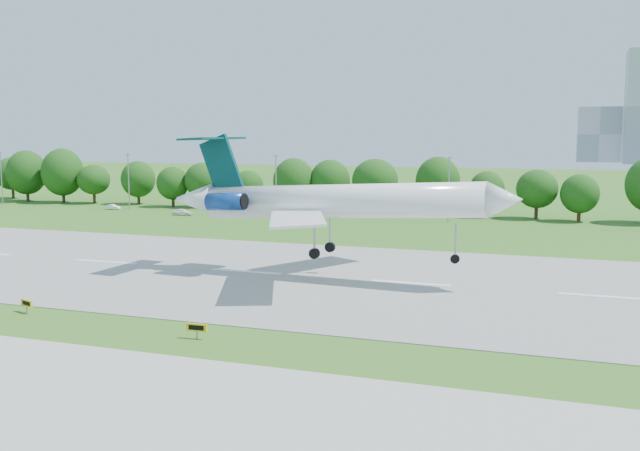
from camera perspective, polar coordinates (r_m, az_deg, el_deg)
The scene contains 9 objects.
ground at distance 64.95m, azimuth -15.38°, elevation -7.65°, with size 600.00×600.00×0.00m, color #276119.
runway at distance 86.11m, azimuth -5.90°, elevation -3.72°, with size 400.00×45.00×0.08m, color gray.
tree_line at distance 148.27m, azimuth 5.13°, elevation 3.33°, with size 288.40×8.40×10.40m.
light_poles at distance 139.27m, azimuth 3.13°, elevation 3.16°, with size 175.90×0.25×12.19m.
airliner at distance 81.30m, azimuth 0.27°, elevation 2.06°, with size 41.94×30.52×13.94m.
taxi_sign_centre at distance 71.82m, azimuth -22.41°, elevation -5.77°, with size 1.71×0.75×1.22m.
taxi_sign_right at distance 59.09m, azimuth -9.83°, elevation -8.06°, with size 1.79×0.31×1.26m.
service_vehicle_a at distance 162.52m, azimuth -16.26°, elevation 1.43°, with size 1.18×3.39×1.12m, color white.
service_vehicle_b at distance 147.74m, azimuth -10.94°, elevation 1.07°, with size 1.63×4.05×1.38m, color white.
Camera 1 is at (36.05, -51.44, 16.53)m, focal length 40.00 mm.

